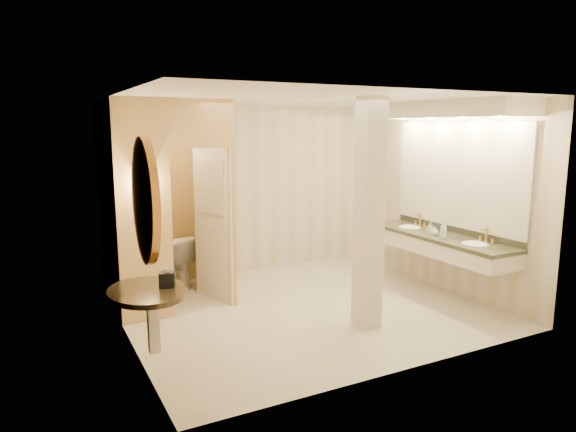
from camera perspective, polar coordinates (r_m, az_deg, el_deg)
floor at (r=6.90m, az=1.80°, el=-10.13°), size 4.50×4.50×0.00m
ceiling at (r=6.49m, az=1.93°, el=12.87°), size 4.50×4.50×0.00m
wall_back at (r=8.35m, az=-4.86°, el=2.89°), size 4.50×0.02×2.70m
wall_front at (r=4.94m, az=13.25°, el=-2.18°), size 4.50×0.02×2.70m
wall_left at (r=5.82m, az=-17.86°, el=-0.60°), size 0.02×4.00×2.70m
wall_right at (r=7.90m, az=16.27°, el=2.13°), size 0.02×4.00×2.70m
toilet_closet at (r=7.01m, az=-10.09°, el=1.72°), size 1.50×1.55×2.70m
wall_sconce at (r=6.25m, az=-15.77°, el=3.73°), size 0.14×0.14×0.42m
vanity at (r=7.40m, az=16.98°, el=3.76°), size 0.75×2.54×2.09m
console_shelf at (r=4.86m, az=-15.41°, el=-2.64°), size 0.90×0.90×1.90m
pillar at (r=6.00m, az=8.99°, el=0.07°), size 0.26×0.26×2.70m
tissue_box at (r=4.99m, az=-13.28°, el=-6.85°), size 0.18×0.18×0.14m
toilet at (r=7.87m, az=-12.60°, el=-4.89°), size 0.64×0.86×0.78m
soap_bottle_a at (r=7.57m, az=15.52°, el=-1.23°), size 0.07×0.07×0.15m
soap_bottle_b at (r=7.40m, az=16.00°, el=-1.63°), size 0.12×0.12×0.12m
soap_bottle_c at (r=7.25m, az=16.89°, el=-1.43°), size 0.11×0.11×0.24m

